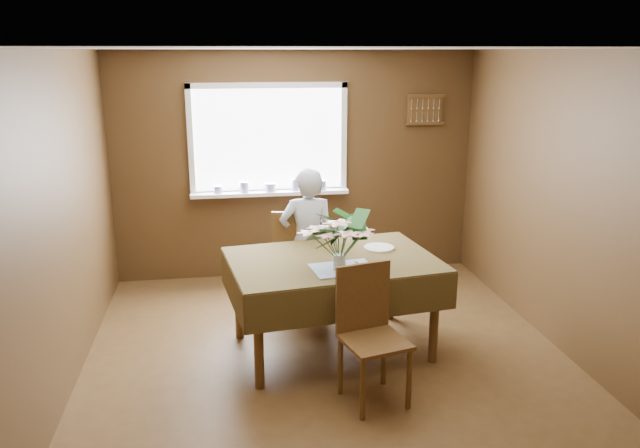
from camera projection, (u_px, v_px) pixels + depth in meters
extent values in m
plane|color=#4C341A|center=(331.00, 365.00, 5.10)|extent=(4.50, 4.50, 0.00)
plane|color=white|center=(332.00, 48.00, 4.43)|extent=(4.50, 4.50, 0.00)
plane|color=brown|center=(296.00, 166.00, 6.91)|extent=(4.00, 0.00, 4.00)
plane|color=brown|center=(424.00, 354.00, 2.63)|extent=(4.00, 0.00, 4.00)
plane|color=brown|center=(57.00, 229.00, 4.47)|extent=(0.00, 4.50, 4.50)
plane|color=brown|center=(573.00, 208.00, 5.07)|extent=(0.00, 4.50, 4.50)
cube|color=white|center=(268.00, 140.00, 6.77)|extent=(1.60, 0.01, 1.10)
cube|color=white|center=(267.00, 85.00, 6.60)|extent=(1.72, 0.06, 0.06)
cube|color=white|center=(270.00, 192.00, 6.91)|extent=(1.72, 0.06, 0.06)
cube|color=white|center=(191.00, 142.00, 6.63)|extent=(0.06, 0.06, 1.22)
cube|color=white|center=(344.00, 138.00, 6.88)|extent=(0.06, 0.06, 1.22)
cube|color=white|center=(270.00, 193.00, 6.84)|extent=(1.72, 0.20, 0.04)
cylinder|color=white|center=(218.00, 189.00, 6.72)|extent=(0.09, 0.09, 0.08)
cylinder|color=white|center=(244.00, 187.00, 6.76)|extent=(0.11, 0.11, 0.12)
cylinder|color=white|center=(270.00, 187.00, 6.80)|extent=(0.12, 0.12, 0.09)
cylinder|color=white|center=(296.00, 185.00, 6.84)|extent=(0.10, 0.10, 0.13)
cylinder|color=white|center=(321.00, 185.00, 6.89)|extent=(0.11, 0.11, 0.10)
cube|color=brown|center=(425.00, 110.00, 6.94)|extent=(0.40, 0.03, 0.30)
cube|color=brown|center=(426.00, 96.00, 6.89)|extent=(0.44, 0.04, 0.03)
cube|color=brown|center=(424.00, 123.00, 6.97)|extent=(0.44, 0.04, 0.03)
cylinder|color=brown|center=(259.00, 341.00, 4.66)|extent=(0.08, 0.08, 0.77)
cylinder|color=brown|center=(434.00, 319.00, 5.06)|extent=(0.08, 0.08, 0.77)
cylinder|color=brown|center=(239.00, 297.00, 5.50)|extent=(0.08, 0.08, 0.77)
cylinder|color=brown|center=(391.00, 280.00, 5.90)|extent=(0.08, 0.08, 0.77)
cube|color=brown|center=(333.00, 262.00, 5.17)|extent=(1.75, 1.28, 0.04)
cube|color=#362B13|center=(333.00, 259.00, 5.17)|extent=(1.82, 1.36, 0.01)
cube|color=#362B13|center=(356.00, 303.00, 4.68)|extent=(1.67, 0.23, 0.30)
cube|color=#362B13|center=(314.00, 256.00, 5.74)|extent=(1.67, 0.23, 0.30)
cube|color=#362B13|center=(232.00, 288.00, 4.98)|extent=(0.16, 1.14, 0.30)
cube|color=#362B13|center=(424.00, 267.00, 5.44)|extent=(0.16, 1.14, 0.30)
cube|color=#50A5E3|center=(343.00, 269.00, 4.91)|extent=(0.53, 0.42, 0.01)
cylinder|color=brown|center=(318.00, 277.00, 6.41)|extent=(0.04, 0.04, 0.47)
cylinder|color=brown|center=(282.00, 276.00, 6.44)|extent=(0.04, 0.04, 0.47)
cylinder|color=brown|center=(315.00, 291.00, 6.05)|extent=(0.04, 0.04, 0.47)
cylinder|color=brown|center=(277.00, 290.00, 6.08)|extent=(0.04, 0.04, 0.47)
cube|color=brown|center=(298.00, 260.00, 6.18)|extent=(0.53, 0.53, 0.03)
cube|color=brown|center=(295.00, 239.00, 5.91)|extent=(0.44, 0.13, 0.52)
cylinder|color=brown|center=(363.00, 390.00, 4.29)|extent=(0.04, 0.04, 0.46)
cylinder|color=brown|center=(409.00, 379.00, 4.43)|extent=(0.04, 0.04, 0.46)
cylinder|color=brown|center=(340.00, 366.00, 4.62)|extent=(0.04, 0.04, 0.46)
cylinder|color=brown|center=(384.00, 357.00, 4.76)|extent=(0.04, 0.04, 0.46)
cube|color=brown|center=(375.00, 342.00, 4.46)|extent=(0.52, 0.52, 0.03)
cube|color=brown|center=(363.00, 297.00, 4.57)|extent=(0.42, 0.13, 0.51)
imported|color=white|center=(308.00, 243.00, 5.91)|extent=(0.54, 0.37, 1.45)
cylinder|color=white|center=(339.00, 262.00, 4.88)|extent=(0.10, 0.10, 0.13)
cylinder|color=#33662D|center=(339.00, 250.00, 4.86)|extent=(0.06, 0.06, 0.09)
cylinder|color=white|center=(379.00, 248.00, 5.42)|extent=(0.29, 0.29, 0.01)
cube|color=silver|center=(359.00, 266.00, 4.96)|extent=(0.02, 0.22, 0.00)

